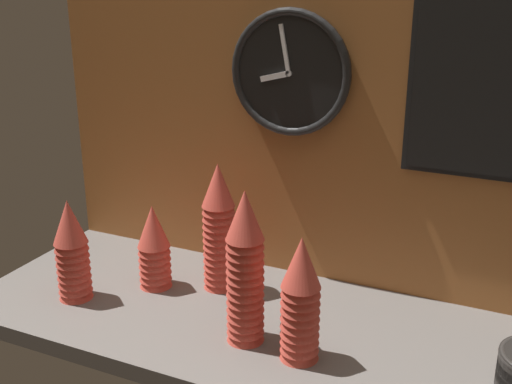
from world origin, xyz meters
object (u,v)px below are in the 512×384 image
object	(u,v)px
cup_stack_center_right	(300,299)
cup_stack_far_left	(72,250)
cup_stack_center	(245,268)
wall_clock	(290,73)
cup_stack_left	(154,247)
cup_stack_center_left	(219,227)

from	to	relation	value
cup_stack_center_right	cup_stack_far_left	size ratio (longest dim) A/B	1.07
cup_stack_center_right	cup_stack_center	world-z (taller)	cup_stack_center
cup_stack_center_right	wall_clock	bearing A→B (deg)	116.11
cup_stack_left	wall_clock	size ratio (longest dim) A/B	0.71
cup_stack_center	wall_clock	xyz separation A→B (cm)	(-4.07, 33.28, 35.32)
cup_stack_center_right	cup_stack_center_left	xyz separation A→B (cm)	(-29.27, 20.54, 2.71)
cup_stack_left	cup_stack_center_right	world-z (taller)	cup_stack_center_right
cup_stack_center	cup_stack_far_left	bearing A→B (deg)	-179.36
cup_stack_center	cup_stack_center_left	size ratio (longest dim) A/B	1.06
cup_stack_left	cup_stack_center	world-z (taller)	cup_stack_center
cup_stack_center_left	cup_stack_far_left	bearing A→B (deg)	-146.22
cup_stack_center_right	wall_clock	size ratio (longest dim) A/B	0.89
cup_stack_center_right	cup_stack_center_left	bearing A→B (deg)	144.94
cup_stack_center_right	cup_stack_center_left	distance (cm)	35.86
cup_stack_far_left	cup_stack_center	bearing A→B (deg)	0.64
cup_stack_center_right	cup_stack_center	distance (cm)	13.55
cup_stack_center_right	cup_stack_center_left	size ratio (longest dim) A/B	0.83
cup_stack_center	cup_stack_center_left	distance (cm)	25.10
cup_stack_left	cup_stack_center	xyz separation A→B (cm)	(31.24, -12.75, 6.33)
cup_stack_left	cup_stack_far_left	distance (cm)	19.59
cup_stack_center_right	cup_stack_center	size ratio (longest dim) A/B	0.79
cup_stack_center	wall_clock	size ratio (longest dim) A/B	1.13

